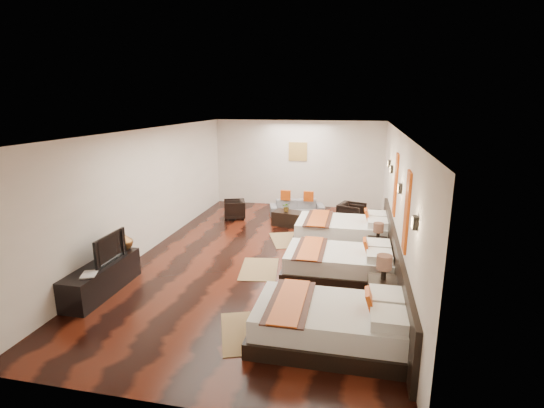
% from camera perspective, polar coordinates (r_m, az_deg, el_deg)
% --- Properties ---
extents(floor, '(5.50, 9.50, 0.01)m').
position_cam_1_polar(floor, '(9.26, -0.93, -7.30)').
color(floor, black).
rests_on(floor, ground).
extents(ceiling, '(5.50, 9.50, 0.01)m').
position_cam_1_polar(ceiling, '(8.63, -1.01, 10.26)').
color(ceiling, white).
rests_on(ceiling, floor).
extents(back_wall, '(5.50, 0.01, 2.80)m').
position_cam_1_polar(back_wall, '(13.43, 3.62, 5.65)').
color(back_wall, silver).
rests_on(back_wall, floor).
extents(left_wall, '(0.01, 9.50, 2.80)m').
position_cam_1_polar(left_wall, '(9.82, -16.81, 1.88)').
color(left_wall, silver).
rests_on(left_wall, floor).
extents(right_wall, '(0.01, 9.50, 2.80)m').
position_cam_1_polar(right_wall, '(8.66, 17.06, 0.26)').
color(right_wall, silver).
rests_on(right_wall, floor).
extents(headboard_panel, '(0.08, 6.60, 0.90)m').
position_cam_1_polar(headboard_panel, '(8.18, 16.73, -7.54)').
color(headboard_panel, black).
rests_on(headboard_panel, floor).
extents(bed_near, '(2.26, 1.42, 0.86)m').
position_cam_1_polar(bed_near, '(6.16, 8.44, -16.20)').
color(bed_near, black).
rests_on(bed_near, floor).
extents(bed_mid, '(2.16, 1.36, 0.83)m').
position_cam_1_polar(bed_mid, '(8.24, 9.53, -8.19)').
color(bed_mid, black).
rests_on(bed_mid, floor).
extents(bed_far, '(2.34, 1.47, 0.89)m').
position_cam_1_polar(bed_far, '(10.13, 10.12, -3.77)').
color(bed_far, black).
rests_on(bed_far, floor).
extents(nightstand_a, '(0.48, 0.48, 0.95)m').
position_cam_1_polar(nightstand_a, '(7.18, 15.17, -11.55)').
color(nightstand_a, black).
rests_on(nightstand_a, floor).
extents(nightstand_b, '(0.42, 0.42, 0.83)m').
position_cam_1_polar(nightstand_b, '(9.31, 14.50, -5.75)').
color(nightstand_b, black).
rests_on(nightstand_b, floor).
extents(jute_mat_near, '(1.12, 1.38, 0.01)m').
position_cam_1_polar(jute_mat_near, '(6.47, -3.56, -17.43)').
color(jute_mat_near, olive).
rests_on(jute_mat_near, floor).
extents(jute_mat_mid, '(0.91, 1.29, 0.01)m').
position_cam_1_polar(jute_mat_mid, '(8.58, -1.80, -9.07)').
color(jute_mat_mid, olive).
rests_on(jute_mat_mid, floor).
extents(jute_mat_far, '(1.13, 1.39, 0.01)m').
position_cam_1_polar(jute_mat_far, '(10.28, 2.15, -5.04)').
color(jute_mat_far, olive).
rests_on(jute_mat_far, floor).
extents(tv_console, '(0.50, 1.80, 0.55)m').
position_cam_1_polar(tv_console, '(8.12, -22.65, -9.54)').
color(tv_console, black).
rests_on(tv_console, floor).
extents(tv, '(0.13, 0.92, 0.53)m').
position_cam_1_polar(tv, '(8.00, -22.22, -5.71)').
color(tv, black).
rests_on(tv, tv_console).
extents(book, '(0.34, 0.39, 0.03)m').
position_cam_1_polar(book, '(7.63, -25.09, -8.99)').
color(book, black).
rests_on(book, tv_console).
extents(figurine, '(0.36, 0.36, 0.36)m').
position_cam_1_polar(figurine, '(8.57, -20.00, -4.81)').
color(figurine, brown).
rests_on(figurine, tv_console).
extents(sofa, '(1.73, 1.03, 0.47)m').
position_cam_1_polar(sofa, '(12.39, 3.50, -0.57)').
color(sofa, slate).
rests_on(sofa, floor).
extents(armchair_left, '(0.78, 0.77, 0.56)m').
position_cam_1_polar(armchair_left, '(12.11, -5.29, -0.74)').
color(armchair_left, black).
rests_on(armchair_left, floor).
extents(armchair_right, '(0.86, 0.84, 0.62)m').
position_cam_1_polar(armchair_right, '(11.67, 11.06, -1.38)').
color(armchair_right, black).
rests_on(armchair_right, floor).
extents(coffee_table, '(1.08, 0.70, 0.40)m').
position_cam_1_polar(coffee_table, '(11.40, 2.70, -2.07)').
color(coffee_table, black).
rests_on(coffee_table, floor).
extents(table_plant, '(0.24, 0.21, 0.27)m').
position_cam_1_polar(table_plant, '(11.33, 2.05, -0.41)').
color(table_plant, '#2B6321').
rests_on(table_plant, coffee_table).
extents(orange_panel_a, '(0.04, 0.40, 1.30)m').
position_cam_1_polar(orange_panel_a, '(6.75, 18.33, -1.07)').
color(orange_panel_a, '#D86014').
rests_on(orange_panel_a, right_wall).
extents(orange_panel_b, '(0.04, 0.40, 1.30)m').
position_cam_1_polar(orange_panel_b, '(8.89, 16.92, 2.60)').
color(orange_panel_b, '#D86014').
rests_on(orange_panel_b, right_wall).
extents(sconce_near, '(0.07, 0.12, 0.18)m').
position_cam_1_polar(sconce_near, '(5.66, 19.30, -2.47)').
color(sconce_near, black).
rests_on(sconce_near, right_wall).
extents(sconce_mid, '(0.07, 0.12, 0.18)m').
position_cam_1_polar(sconce_mid, '(7.78, 17.42, 2.10)').
color(sconce_mid, black).
rests_on(sconce_mid, right_wall).
extents(sconce_far, '(0.07, 0.12, 0.18)m').
position_cam_1_polar(sconce_far, '(9.94, 16.35, 4.70)').
color(sconce_far, black).
rests_on(sconce_far, right_wall).
extents(sconce_lounge, '(0.07, 0.12, 0.18)m').
position_cam_1_polar(sconce_lounge, '(10.83, 16.03, 5.46)').
color(sconce_lounge, black).
rests_on(sconce_lounge, right_wall).
extents(gold_artwork, '(0.60, 0.04, 0.60)m').
position_cam_1_polar(gold_artwork, '(13.36, 3.64, 7.34)').
color(gold_artwork, '#AD873F').
rests_on(gold_artwork, back_wall).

